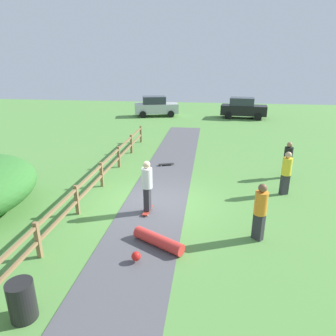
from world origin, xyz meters
The scene contains 12 objects.
ground_plane centered at (0.00, 0.00, 0.00)m, with size 60.00×60.00×0.00m, color #568E42.
asphalt_path centered at (0.00, 0.00, 0.01)m, with size 2.40×28.00×0.02m, color #515156.
wooden_fence centered at (-2.60, 0.00, 0.67)m, with size 0.12×18.12×1.10m.
trash_bin centered at (-1.80, -5.90, 0.45)m, with size 0.56×0.56×0.90m, color black.
skater_riding centered at (-0.15, -0.84, 1.11)m, with size 0.40×0.81×1.94m.
skater_fallen centered at (0.56, -2.96, 0.20)m, with size 1.64×1.53×0.36m.
skateboard_loose centered at (-0.22, 4.38, 0.09)m, with size 0.82×0.46×0.08m.
bystander_orange centered at (3.55, -2.07, 1.02)m, with size 0.54×0.54×1.84m.
bystander_yellow centered at (5.08, 1.50, 1.01)m, with size 0.51×0.51×1.82m.
bystander_black centered at (5.58, 3.48, 0.95)m, with size 0.52×0.52×1.72m.
parked_car_black centered at (5.01, 19.18, 0.96)m, with size 4.36×2.36×1.92m.
parked_car_silver centered at (-3.39, 19.16, 0.96)m, with size 4.49×2.75×1.92m.
Camera 1 is at (1.94, -10.51, 5.21)m, focal length 32.52 mm.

